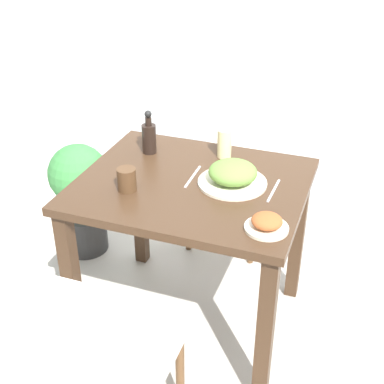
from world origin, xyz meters
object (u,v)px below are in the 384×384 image
object	(u,v)px
chair_far	(235,157)
juice_glass	(224,143)
side_plate	(267,223)
potted_plant_left	(80,191)
chair_near	(98,355)
drink_cup	(127,180)
food_plate	(233,175)
sauce_bottle	(149,137)

from	to	relation	value
chair_far	juice_glass	xyz separation A→B (m)	(0.08, -0.51, 0.32)
side_plate	potted_plant_left	bearing A→B (deg)	153.23
potted_plant_left	chair_near	bearing A→B (deg)	-56.81
drink_cup	potted_plant_left	distance (m)	0.84
juice_glass	potted_plant_left	bearing A→B (deg)	175.80
food_plate	potted_plant_left	xyz separation A→B (m)	(-0.92, 0.29, -0.42)
juice_glass	potted_plant_left	xyz separation A→B (m)	(-0.81, 0.06, -0.44)
potted_plant_left	juice_glass	bearing A→B (deg)	-4.20
side_plate	food_plate	bearing A→B (deg)	126.60
chair_near	sauce_bottle	xyz separation A→B (m)	(-0.23, 0.95, 0.33)
drink_cup	sauce_bottle	xyz separation A→B (m)	(-0.06, 0.35, 0.03)
side_plate	chair_near	bearing A→B (deg)	-128.47
food_plate	sauce_bottle	world-z (taller)	sauce_bottle
chair_far	drink_cup	bearing A→B (deg)	-101.64
drink_cup	potted_plant_left	xyz separation A→B (m)	(-0.54, 0.48, -0.42)
chair_near	food_plate	world-z (taller)	chair_near
side_plate	drink_cup	bearing A→B (deg)	171.58
sauce_bottle	potted_plant_left	world-z (taller)	sauce_bottle
food_plate	juice_glass	size ratio (longest dim) A/B	2.19
chair_near	chair_far	world-z (taller)	same
food_plate	drink_cup	xyz separation A→B (m)	(-0.38, -0.19, 0.00)
chair_near	food_plate	distance (m)	0.87
juice_glass	potted_plant_left	world-z (taller)	juice_glass
potted_plant_left	side_plate	bearing A→B (deg)	-26.77
drink_cup	juice_glass	world-z (taller)	juice_glass
drink_cup	side_plate	bearing A→B (deg)	-8.42
drink_cup	juice_glass	bearing A→B (deg)	56.91
food_plate	chair_near	bearing A→B (deg)	-104.64
juice_glass	food_plate	bearing A→B (deg)	-65.39
side_plate	potted_plant_left	world-z (taller)	side_plate
drink_cup	sauce_bottle	distance (m)	0.35
food_plate	sauce_bottle	size ratio (longest dim) A/B	1.40
food_plate	drink_cup	bearing A→B (deg)	-153.49
chair_near	sauce_bottle	world-z (taller)	sauce_bottle
chair_near	chair_far	distance (m)	1.54
side_plate	drink_cup	xyz separation A→B (m)	(-0.59, 0.09, 0.02)
side_plate	juice_glass	xyz separation A→B (m)	(-0.31, 0.51, 0.04)
chair_near	drink_cup	xyz separation A→B (m)	(-0.17, 0.61, 0.30)
drink_cup	juice_glass	size ratio (longest dim) A/B	0.73
food_plate	side_plate	bearing A→B (deg)	-53.40
drink_cup	juice_glass	distance (m)	0.50
food_plate	juice_glass	xyz separation A→B (m)	(-0.11, 0.23, 0.02)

